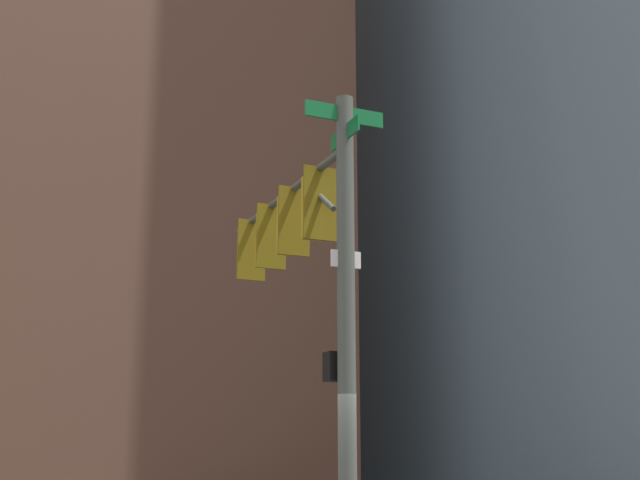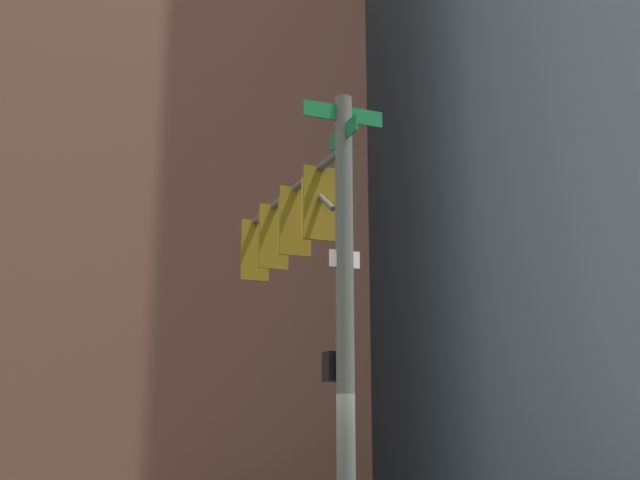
{
  "view_description": "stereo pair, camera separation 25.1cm",
  "coord_description": "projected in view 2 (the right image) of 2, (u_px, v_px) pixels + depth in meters",
  "views": [
    {
      "loc": [
        -9.86,
        5.55,
        1.81
      ],
      "look_at": [
        0.4,
        -0.01,
        4.83
      ],
      "focal_mm": 45.16,
      "sensor_mm": 36.0,
      "label": 1
    },
    {
      "loc": [
        -9.97,
        5.33,
        1.81
      ],
      "look_at": [
        0.4,
        -0.01,
        4.83
      ],
      "focal_mm": 45.16,
      "sensor_mm": 36.0,
      "label": 2
    }
  ],
  "objects": [
    {
      "name": "building_brick_farside",
      "position": [
        243.0,
        267.0,
        74.22
      ],
      "size": [
        20.76,
        17.95,
        35.94
      ],
      "primitive_type": "cube",
      "color": "brown",
      "rests_on": "ground_plane"
    },
    {
      "name": "signal_pole_assembly",
      "position": [
        302.0,
        260.0,
        12.69
      ],
      "size": [
        5.42,
        1.26,
        6.75
      ],
      "rotation": [
        0.0,
        0.0,
        6.19
      ],
      "color": "#4C514C",
      "rests_on": "ground_plane"
    },
    {
      "name": "building_brick_midblock",
      "position": [
        633.0,
        168.0,
        41.17
      ],
      "size": [
        22.86,
        15.61,
        31.39
      ],
      "primitive_type": "cube",
      "color": "brown",
      "rests_on": "ground_plane"
    }
  ]
}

